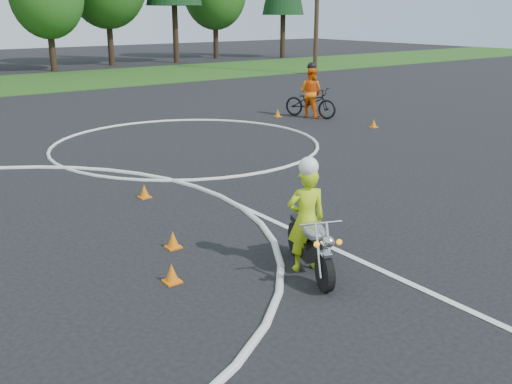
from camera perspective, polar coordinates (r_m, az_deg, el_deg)
course_markings at (r=12.25m, az=-22.36°, el=-2.17°), size 19.05×19.05×0.12m
primary_motorcycle at (r=8.80m, az=5.51°, el=-5.17°), size 0.94×1.78×0.99m
rider_primary_grp at (r=8.75m, az=5.05°, el=-2.45°), size 0.71×0.59×1.83m
rider_second_grp at (r=22.07m, az=5.49°, el=9.33°), size 1.44×2.28×2.07m
traffic_cones at (r=12.00m, az=-9.37°, el=-0.79°), size 21.92×14.75×0.30m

